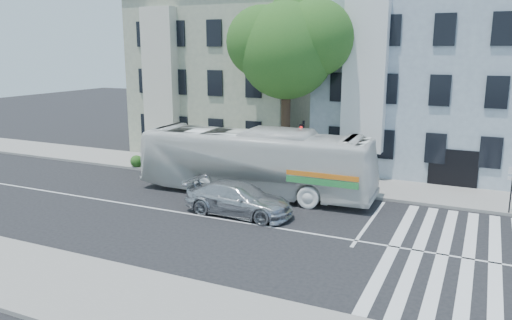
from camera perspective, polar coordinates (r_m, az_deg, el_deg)
The scene contains 11 objects.
ground at distance 23.10m, azimuth -4.58°, elevation -6.66°, with size 120.00×120.00×0.00m, color black.
sidewalk_far at distance 29.99m, azimuth 2.97°, elevation -1.97°, with size 80.00×4.00×0.15m, color gray.
sidewalk_near at distance 17.13m, azimuth -18.29°, elevation -14.13°, with size 80.00×4.00×0.15m, color gray.
building_left at distance 38.39m, azimuth -2.77°, elevation 9.42°, with size 12.00×10.00×11.00m, color gray.
building_right at distance 34.21m, azimuth 18.71°, elevation 8.41°, with size 12.00×10.00×11.00m, color #909EAC.
street_tree at distance 29.69m, azimuth 3.80°, elevation 13.00°, with size 7.30×5.90×11.10m.
bus at distance 26.37m, azimuth -0.10°, elevation -0.21°, with size 12.65×2.96×3.52m, color white.
sedan at distance 23.36m, azimuth -1.99°, elevation -4.46°, with size 5.21×2.12×1.51m, color #BABCC2.
hedge at distance 30.73m, azimuth -7.28°, elevation -0.88°, with size 8.50×0.84×0.70m, color #346320, non-canonical shape.
traffic_signal at distance 26.88m, azimuth 5.33°, elevation 1.58°, with size 0.40×0.52×3.86m.
far_sign_pole at distance 25.81m, azimuth 27.23°, elevation -2.23°, with size 0.42×0.18×2.30m.
Camera 1 is at (10.85, -18.93, 7.59)m, focal length 35.00 mm.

